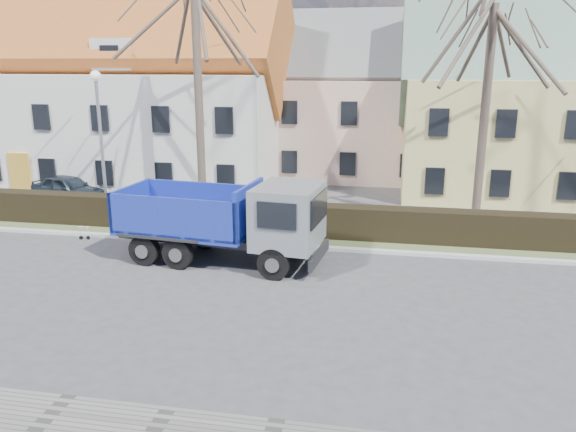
% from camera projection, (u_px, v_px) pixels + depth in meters
% --- Properties ---
extents(ground, '(120.00, 120.00, 0.00)m').
position_uv_depth(ground, '(176.00, 289.00, 17.47)').
color(ground, '#404042').
extents(curb_far, '(80.00, 0.30, 0.12)m').
position_uv_depth(curb_far, '(220.00, 242.00, 21.81)').
color(curb_far, '#B2B1B0').
rests_on(curb_far, ground).
extents(grass_strip, '(80.00, 3.00, 0.10)m').
position_uv_depth(grass_strip, '(231.00, 231.00, 23.33)').
color(grass_strip, '#4E5F35').
rests_on(grass_strip, ground).
extents(hedge, '(60.00, 0.90, 1.30)m').
position_uv_depth(hedge, '(230.00, 218.00, 22.98)').
color(hedge, black).
rests_on(hedge, ground).
extents(building_white, '(26.80, 10.80, 9.50)m').
position_uv_depth(building_white, '(66.00, 98.00, 33.67)').
color(building_white, silver).
rests_on(building_white, ground).
extents(building_pink, '(10.80, 8.80, 8.00)m').
position_uv_depth(building_pink, '(354.00, 109.00, 34.67)').
color(building_pink, '#D0A693').
rests_on(building_pink, ground).
extents(tree_1, '(9.20, 9.20, 12.65)m').
position_uv_depth(tree_1, '(198.00, 74.00, 24.20)').
color(tree_1, '#4E4036').
rests_on(tree_1, ground).
extents(tree_2, '(8.00, 8.00, 11.00)m').
position_uv_depth(tree_2, '(486.00, 96.00, 22.31)').
color(tree_2, '#4E4036').
rests_on(tree_2, ground).
extents(dump_truck, '(7.75, 3.56, 3.00)m').
position_uv_depth(dump_truck, '(214.00, 220.00, 19.59)').
color(dump_truck, navy).
rests_on(dump_truck, ground).
extents(streetlight, '(0.51, 0.51, 6.57)m').
position_uv_depth(streetlight, '(102.00, 147.00, 24.29)').
color(streetlight, '#92969B').
rests_on(streetlight, ground).
extents(cart_frame, '(0.71, 0.46, 0.61)m').
position_uv_depth(cart_frame, '(79.00, 232.00, 22.25)').
color(cart_frame, silver).
rests_on(cart_frame, ground).
extents(parked_car_a, '(4.34, 2.69, 1.38)m').
position_uv_depth(parked_car_a, '(68.00, 189.00, 28.12)').
color(parked_car_a, '#1C2630').
rests_on(parked_car_a, ground).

